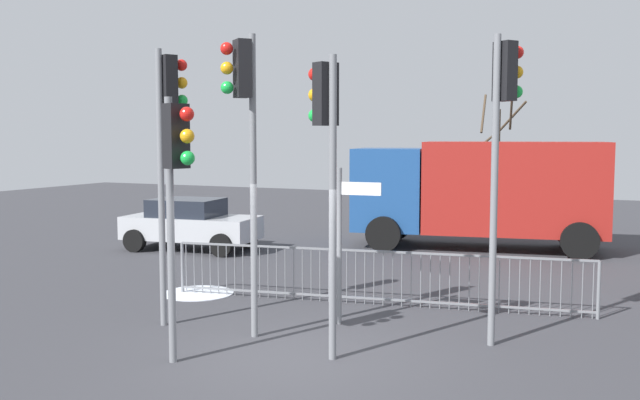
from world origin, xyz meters
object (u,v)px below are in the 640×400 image
at_px(car_silver_trailing, 190,223).
at_px(traffic_light_rear_right, 168,125).
at_px(traffic_light_foreground_left, 244,117).
at_px(bare_tree_centre, 496,159).
at_px(traffic_light_mid_left, 326,138).
at_px(traffic_light_rear_left, 503,120).
at_px(delivery_truck, 480,189).
at_px(direction_sign_post, 343,237).
at_px(traffic_light_mid_right, 176,170).

bearing_deg(car_silver_trailing, traffic_light_rear_right, -64.05).
distance_m(traffic_light_rear_right, traffic_light_foreground_left, 1.63).
bearing_deg(bare_tree_centre, traffic_light_mid_left, -87.56).
xyz_separation_m(traffic_light_rear_left, delivery_truck, (-2.22, 9.35, -1.77)).
distance_m(direction_sign_post, car_silver_trailing, 9.11).
relative_size(traffic_light_mid_left, car_silver_trailing, 1.11).
distance_m(traffic_light_rear_right, bare_tree_centre, 16.99).
xyz_separation_m(traffic_light_rear_left, traffic_light_mid_right, (-3.97, -2.89, -0.71)).
relative_size(traffic_light_mid_right, car_silver_trailing, 0.96).
bearing_deg(traffic_light_foreground_left, bare_tree_centre, -50.81).
height_order(direction_sign_post, car_silver_trailing, direction_sign_post).
relative_size(direction_sign_post, bare_tree_centre, 0.56).
xyz_separation_m(direction_sign_post, car_silver_trailing, (-7.10, 5.66, -0.77)).
xyz_separation_m(delivery_truck, bare_tree_centre, (-0.71, 6.29, 0.66)).
height_order(traffic_light_foreground_left, car_silver_trailing, traffic_light_foreground_left).
bearing_deg(traffic_light_mid_right, traffic_light_rear_left, 143.20).
relative_size(traffic_light_mid_right, delivery_truck, 0.52).
relative_size(traffic_light_mid_left, delivery_truck, 0.60).
bearing_deg(traffic_light_rear_right, traffic_light_mid_right, -21.67).
relative_size(direction_sign_post, car_silver_trailing, 0.69).
bearing_deg(direction_sign_post, traffic_light_rear_right, -158.79).
relative_size(traffic_light_mid_left, traffic_light_foreground_left, 0.91).
height_order(traffic_light_rear_right, direction_sign_post, traffic_light_rear_right).
bearing_deg(traffic_light_mid_left, traffic_light_foreground_left, 104.04).
relative_size(traffic_light_mid_left, traffic_light_mid_right, 1.16).
bearing_deg(traffic_light_rear_left, traffic_light_rear_right, -132.58).
bearing_deg(direction_sign_post, traffic_light_foreground_left, -131.19).
bearing_deg(traffic_light_mid_right, bare_tree_centre, -166.10).
bearing_deg(traffic_light_mid_right, delivery_truck, -171.02).
bearing_deg(bare_tree_centre, traffic_light_rear_right, -98.36).
height_order(traffic_light_mid_right, car_silver_trailing, traffic_light_mid_right).
height_order(traffic_light_rear_right, delivery_truck, traffic_light_rear_right).
height_order(traffic_light_foreground_left, traffic_light_mid_right, traffic_light_foreground_left).
height_order(traffic_light_mid_left, direction_sign_post, traffic_light_mid_left).
relative_size(traffic_light_foreground_left, car_silver_trailing, 1.23).
bearing_deg(car_silver_trailing, delivery_truck, 19.12).
xyz_separation_m(traffic_light_mid_right, direction_sign_post, (1.30, 2.97, -1.25)).
distance_m(car_silver_trailing, bare_tree_centre, 12.15).
distance_m(traffic_light_rear_left, traffic_light_foreground_left, 4.01).
bearing_deg(delivery_truck, bare_tree_centre, -93.41).
xyz_separation_m(traffic_light_foreground_left, car_silver_trailing, (-5.99, 7.06, -2.79)).
distance_m(traffic_light_rear_right, traffic_light_rear_left, 5.52).
relative_size(traffic_light_rear_left, bare_tree_centre, 0.99).
bearing_deg(delivery_truck, traffic_light_rear_left, 93.50).
distance_m(traffic_light_mid_left, car_silver_trailing, 10.90).
distance_m(traffic_light_rear_right, traffic_light_mid_right, 2.36).
bearing_deg(traffic_light_foreground_left, traffic_light_rear_right, 35.46).
distance_m(traffic_light_mid_left, delivery_truck, 11.16).
height_order(traffic_light_foreground_left, direction_sign_post, traffic_light_foreground_left).
xyz_separation_m(traffic_light_mid_right, delivery_truck, (1.75, 12.24, -1.05)).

